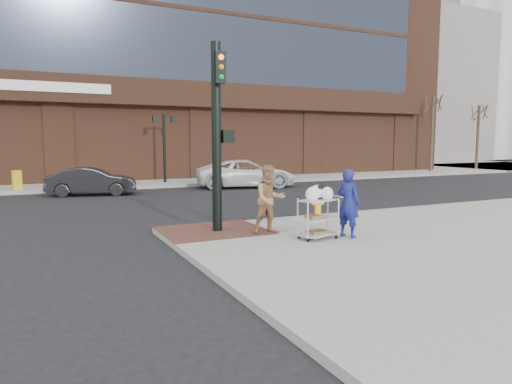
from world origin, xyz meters
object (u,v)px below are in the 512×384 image
minivan_white (246,174)px  utility_cart (318,215)px  sedan_dark (92,181)px  woman_blue (348,203)px  fire_hydrant (318,204)px  traffic_signal_pole (218,132)px  lamp_post (164,140)px  pedestrian_tan (270,199)px

minivan_white → utility_cart: (-4.27, -13.63, -0.01)m
sedan_dark → minivan_white: size_ratio=0.73×
woman_blue → utility_cart: 0.86m
woman_blue → fire_hydrant: size_ratio=2.03×
utility_cart → fire_hydrant: 3.17m
traffic_signal_pole → utility_cart: size_ratio=3.74×
sedan_dark → fire_hydrant: sedan_dark is taller
traffic_signal_pole → fire_hydrant: bearing=9.9°
sedan_dark → traffic_signal_pole: bearing=-156.6°
traffic_signal_pole → sedan_dark: traffic_signal_pole is taller
woman_blue → sedan_dark: size_ratio=0.43×
utility_cart → fire_hydrant: utility_cart is taller
sedan_dark → utility_cart: size_ratio=3.04×
traffic_signal_pole → lamp_post: bearing=80.8°
traffic_signal_pole → woman_blue: size_ratio=2.88×
lamp_post → woman_blue: (0.20, -17.39, -1.60)m
sedan_dark → fire_hydrant: 12.20m
woman_blue → minivan_white: bearing=-35.5°
utility_cart → lamp_post: bearing=88.0°
minivan_white → fire_hydrant: 11.28m
sedan_dark → pedestrian_tan: bearing=-152.3°
lamp_post → minivan_white: (3.67, -3.61, -1.85)m
pedestrian_tan → sedan_dark: 12.70m
sedan_dark → utility_cart: utility_cart is taller
minivan_white → woman_blue: bearing=-179.9°
minivan_white → utility_cart: 14.28m
pedestrian_tan → minivan_white: bearing=71.8°
utility_cart → pedestrian_tan: bearing=123.4°
woman_blue → pedestrian_tan: 2.04m
lamp_post → woman_blue: lamp_post is taller
woman_blue → minivan_white: (3.47, 13.78, -0.25)m
traffic_signal_pole → minivan_white: bearing=62.1°
lamp_post → sedan_dark: size_ratio=0.98×
lamp_post → fire_hydrant: 14.78m
pedestrian_tan → utility_cart: bearing=-52.9°
lamp_post → minivan_white: 5.47m
pedestrian_tan → minivan_white: pedestrian_tan is taller
pedestrian_tan → sedan_dark: (-3.14, 12.30, -0.39)m
sedan_dark → fire_hydrant: size_ratio=4.75×
traffic_signal_pole → utility_cart: 3.44m
traffic_signal_pole → sedan_dark: 11.83m
woman_blue → lamp_post: bearing=-20.7°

